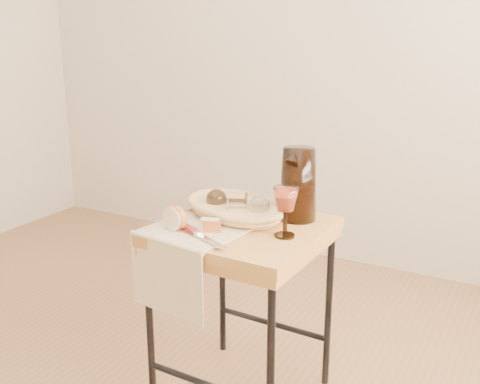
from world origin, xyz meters
The scene contains 11 objects.
wall_back centered at (0.00, 1.80, 1.35)m, with size 3.60×0.00×2.70m, color beige.
side_table centered at (0.37, 0.43, 0.32)m, with size 0.51×0.51×0.65m, color brown, non-canonical shape.
tea_towel centered at (0.26, 0.31, 0.65)m, with size 0.29×0.26×0.01m, color beige.
bread_basket centered at (0.30, 0.50, 0.67)m, with size 0.36×0.25×0.05m, color tan, non-canonical shape.
goblet_lying_a centered at (0.26, 0.52, 0.70)m, with size 0.12×0.07×0.07m, color #503B27, non-canonical shape.
goblet_lying_b centered at (0.35, 0.48, 0.70)m, with size 0.12×0.08×0.08m, color white, non-canonical shape.
pitcher centered at (0.49, 0.58, 0.77)m, with size 0.17×0.25×0.29m, color black, non-canonical shape.
wine_goblet centered at (0.53, 0.40, 0.73)m, with size 0.08×0.08×0.16m, color white, non-canonical shape.
apple_half centered at (0.20, 0.28, 0.69)m, with size 0.08×0.04×0.08m, color #AF0A0B.
apple_wedge centered at (0.30, 0.32, 0.67)m, with size 0.06×0.03×0.04m, color beige.
table_knife centered at (0.31, 0.26, 0.66)m, with size 0.24×0.02×0.02m, color silver, non-canonical shape.
Camera 1 is at (1.20, -1.10, 1.27)m, focal length 42.21 mm.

